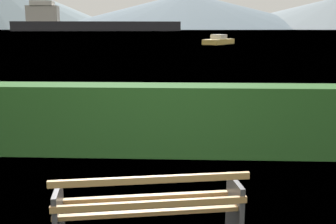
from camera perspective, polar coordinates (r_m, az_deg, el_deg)
water_surface at (r=310.35m, az=2.61°, el=11.15°), size 620.00×620.00×0.00m
park_bench at (r=4.28m, az=-2.60°, el=-13.17°), size 1.95×0.89×0.87m
hedge_row at (r=7.33m, az=-0.39°, el=-1.07°), size 9.20×0.70×1.24m
cargo_ship_large at (r=267.78m, az=-11.43°, el=11.96°), size 103.59×28.78×18.05m
sailboat_mid at (r=56.70m, az=7.01°, el=9.71°), size 4.72×6.54×1.30m
distant_hills at (r=585.41m, az=-7.42°, el=14.35°), size 861.31×389.42×80.62m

